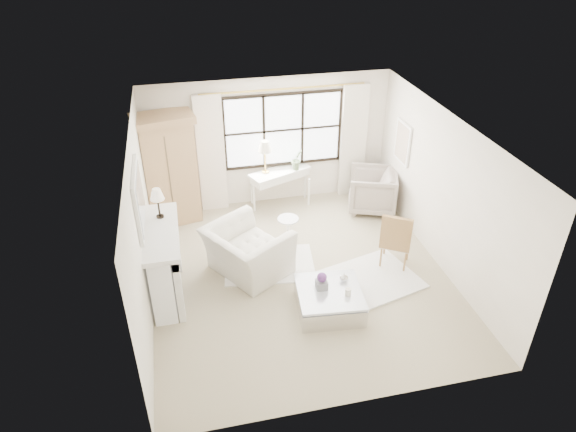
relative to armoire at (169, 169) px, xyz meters
name	(u,v)px	position (x,y,z in m)	size (l,w,h in m)	color
floor	(300,275)	(2.05, -2.38, -1.14)	(5.50, 5.50, 0.00)	tan
ceiling	(302,130)	(2.05, -2.38, 1.56)	(5.50, 5.50, 0.00)	white
wall_back	(269,142)	(2.05, 0.37, 0.21)	(5.00, 5.00, 0.00)	white
wall_front	(358,327)	(2.05, -5.13, 0.21)	(5.00, 5.00, 0.00)	silver
wall_left	(141,227)	(-0.45, -2.38, 0.21)	(5.50, 5.50, 0.00)	beige
wall_right	(444,192)	(4.55, -2.38, 0.21)	(5.50, 5.50, 0.00)	silver
window_pane	(283,130)	(2.35, 0.35, 0.46)	(2.40, 0.02, 1.50)	white
window_frame	(283,130)	(2.35, 0.34, 0.46)	(2.50, 0.04, 1.50)	black
curtain_rod	(284,89)	(2.35, 0.29, 1.33)	(0.04, 0.04, 3.30)	#B0903D
curtain_left	(211,155)	(0.85, 0.27, 0.10)	(0.55, 0.10, 2.47)	white
curtain_right	(353,142)	(3.85, 0.27, 0.10)	(0.55, 0.10, 2.47)	silver
fireplace	(162,263)	(-0.22, -2.38, -0.49)	(0.58, 1.66, 1.26)	silver
mirror_frame	(138,199)	(-0.42, -2.38, 0.70)	(0.05, 1.15, 0.95)	silver
mirror_glass	(141,199)	(-0.39, -2.38, 0.70)	(0.02, 1.00, 0.80)	silver
art_frame	(403,143)	(4.52, -0.68, 0.41)	(0.04, 0.62, 0.82)	white
art_canvas	(402,143)	(4.50, -0.68, 0.41)	(0.01, 0.52, 0.72)	beige
mantel_lamp	(157,196)	(-0.17, -1.98, 0.51)	(0.22, 0.22, 0.51)	black
armoire	(169,169)	(0.00, 0.00, 0.00)	(1.23, 0.90, 2.24)	tan
console_table	(280,187)	(2.23, 0.13, -0.74)	(1.37, 0.90, 0.80)	white
console_lamp	(265,147)	(1.92, 0.12, 0.22)	(0.28, 0.28, 0.69)	gold
orchid_plant	(297,159)	(2.59, 0.12, -0.12)	(0.24, 0.19, 0.44)	#617C52
side_table	(288,226)	(2.08, -1.28, -0.81)	(0.40, 0.40, 0.51)	white
rug_left	(269,264)	(1.59, -1.97, -1.13)	(1.58, 1.11, 0.03)	white
rug_right	(368,281)	(3.15, -2.80, -1.12)	(1.67, 1.25, 0.03)	white
club_armchair	(247,251)	(1.19, -2.06, -0.71)	(1.32, 1.15, 0.86)	beige
wingback_chair	(372,190)	(4.07, -0.48, -0.70)	(0.93, 0.96, 0.87)	#A39589
french_chair	(395,250)	(3.76, -2.43, -0.83)	(0.66, 0.67, 1.08)	#A77A46
coffee_table	(329,300)	(2.29, -3.32, -0.96)	(1.10, 1.10, 0.38)	silver
planter_box	(322,285)	(2.18, -3.23, -0.69)	(0.18, 0.18, 0.13)	slate
planter_flowers	(322,277)	(2.18, -3.23, -0.55)	(0.16, 0.16, 0.16)	#592D70
pillar_candle	(348,292)	(2.53, -3.48, -0.70)	(0.09, 0.09, 0.12)	beige
coffee_vase	(344,277)	(2.58, -3.14, -0.69)	(0.14, 0.14, 0.14)	silver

